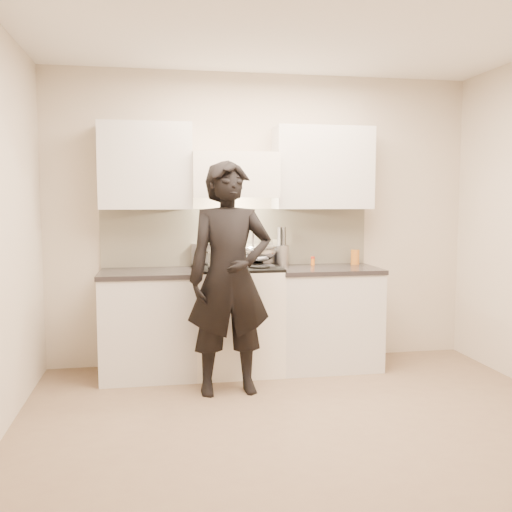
{
  "coord_description": "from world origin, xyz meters",
  "views": [
    {
      "loc": [
        -1.0,
        -3.55,
        1.52
      ],
      "look_at": [
        -0.19,
        1.05,
        1.07
      ],
      "focal_mm": 40.0,
      "sensor_mm": 36.0,
      "label": 1
    }
  ],
  "objects_px": {
    "wok": "(256,251)",
    "person": "(230,278)",
    "counter_right": "(326,317)",
    "utensil_crock": "(281,254)",
    "stove": "(237,318)"
  },
  "relations": [
    {
      "from": "wok",
      "to": "person",
      "type": "bearing_deg",
      "value": -115.13
    },
    {
      "from": "counter_right",
      "to": "person",
      "type": "relative_size",
      "value": 0.5
    },
    {
      "from": "counter_right",
      "to": "person",
      "type": "height_order",
      "value": "person"
    },
    {
      "from": "counter_right",
      "to": "wok",
      "type": "bearing_deg",
      "value": 167.09
    },
    {
      "from": "counter_right",
      "to": "utensil_crock",
      "type": "xyz_separation_m",
      "value": [
        -0.38,
        0.19,
        0.57
      ]
    },
    {
      "from": "stove",
      "to": "wok",
      "type": "relative_size",
      "value": 2.03
    },
    {
      "from": "counter_right",
      "to": "utensil_crock",
      "type": "bearing_deg",
      "value": 152.94
    },
    {
      "from": "counter_right",
      "to": "wok",
      "type": "height_order",
      "value": "wok"
    },
    {
      "from": "stove",
      "to": "person",
      "type": "relative_size",
      "value": 0.52
    },
    {
      "from": "counter_right",
      "to": "stove",
      "type": "bearing_deg",
      "value": -180.0
    },
    {
      "from": "utensil_crock",
      "to": "person",
      "type": "xyz_separation_m",
      "value": [
        -0.59,
        -0.77,
        -0.11
      ]
    },
    {
      "from": "wok",
      "to": "utensil_crock",
      "type": "xyz_separation_m",
      "value": [
        0.25,
        0.05,
        -0.03
      ]
    },
    {
      "from": "counter_right",
      "to": "wok",
      "type": "relative_size",
      "value": 1.95
    },
    {
      "from": "stove",
      "to": "utensil_crock",
      "type": "distance_m",
      "value": 0.74
    },
    {
      "from": "wok",
      "to": "utensil_crock",
      "type": "bearing_deg",
      "value": 11.23
    }
  ]
}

